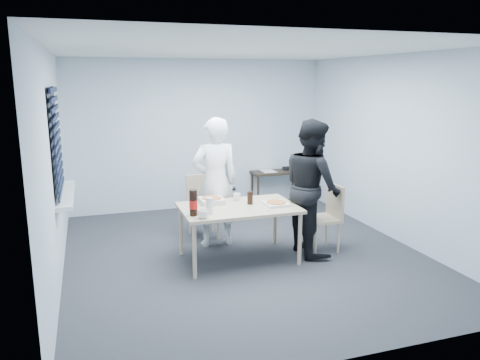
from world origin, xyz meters
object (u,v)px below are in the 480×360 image
object	(u,v)px
chair_far	(202,201)
chair_right	(328,213)
person_white	(215,182)
side_table	(276,175)
dining_table	(239,211)
soda_bottle	(193,203)
stool	(221,193)
mug_a	(203,214)
mug_b	(237,197)
person_black	(312,187)
backpack	(222,174)

from	to	relation	value
chair_far	chair_right	distance (m)	1.83
person_white	side_table	world-z (taller)	person_white
dining_table	soda_bottle	world-z (taller)	soda_bottle
chair_far	soda_bottle	world-z (taller)	soda_bottle
stool	mug_a	distance (m)	2.42
side_table	mug_b	size ratio (longest dim) A/B	9.08
person_white	soda_bottle	size ratio (longest dim) A/B	5.78
person_black	stool	distance (m)	2.07
dining_table	backpack	world-z (taller)	backpack
stool	mug_b	bearing A→B (deg)	-98.72
side_table	soda_bottle	xyz separation A→B (m)	(-2.14, -2.64, 0.32)
chair_right	mug_a	bearing A→B (deg)	-169.06
person_black	mug_a	distance (m)	1.59
person_black	side_table	distance (m)	2.52
person_white	side_table	distance (m)	2.46
person_white	soda_bottle	xyz separation A→B (m)	(-0.49, -0.85, -0.03)
soda_bottle	side_table	bearing A→B (deg)	50.94
person_black	mug_b	distance (m)	0.99
person_black	mug_b	bearing A→B (deg)	71.61
person_black	mug_a	world-z (taller)	person_black
side_table	backpack	world-z (taller)	backpack
side_table	soda_bottle	bearing A→B (deg)	-129.06
person_black	mug_a	xyz separation A→B (m)	(-1.54, -0.34, -0.13)
dining_table	side_table	size ratio (longest dim) A/B	1.59
mug_a	mug_b	size ratio (longest dim) A/B	1.23
stool	side_table	bearing A→B (deg)	24.47
backpack	mug_b	xyz separation A→B (m)	(-0.24, -1.57, 0.01)
chair_right	stool	xyz separation A→B (m)	(-0.94, 1.89, -0.10)
backpack	chair_right	bearing A→B (deg)	-87.21
person_white	dining_table	bearing A→B (deg)	101.55
backpack	mug_a	world-z (taller)	backpack
dining_table	person_black	distance (m)	1.03
chair_far	mug_a	world-z (taller)	chair_far
backpack	mug_a	distance (m)	2.38
person_white	person_black	world-z (taller)	same
chair_far	backpack	world-z (taller)	backpack
person_black	chair_right	bearing A→B (deg)	-88.81
side_table	soda_bottle	world-z (taller)	soda_bottle
person_white	mug_a	xyz separation A→B (m)	(-0.41, -0.99, -0.13)
chair_far	person_black	size ratio (longest dim) A/B	0.50
chair_far	soda_bottle	bearing A→B (deg)	-107.56
person_black	chair_far	bearing A→B (deg)	46.93
chair_right	person_white	xyz separation A→B (m)	(-1.38, 0.65, 0.37)
mug_a	mug_b	distance (m)	0.89
chair_far	person_white	distance (m)	0.61
dining_table	mug_a	world-z (taller)	mug_a
dining_table	backpack	bearing A→B (deg)	80.46
dining_table	mug_a	bearing A→B (deg)	-146.64
dining_table	soda_bottle	distance (m)	0.69
chair_right	person_black	size ratio (longest dim) A/B	0.50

